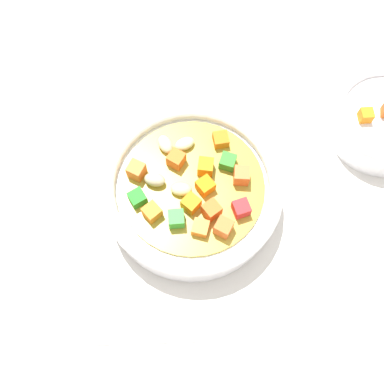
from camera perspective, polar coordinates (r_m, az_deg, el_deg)
name	(u,v)px	position (r cm, az deg, el deg)	size (l,w,h in cm)	color
ground_plane	(192,203)	(53.04, 0.00, -1.37)	(140.00, 140.00, 2.00)	silver
soup_bowl_main	(192,190)	(49.35, 0.00, 0.20)	(19.79, 19.79, 6.41)	white
spoon	(217,338)	(48.52, 3.22, -18.16)	(12.87, 20.11, 0.99)	silver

